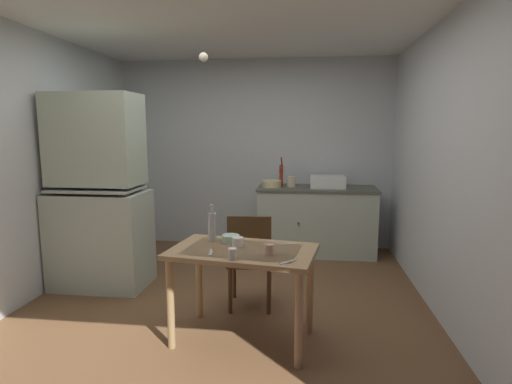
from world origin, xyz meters
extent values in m
plane|color=brown|center=(0.00, 0.00, 0.00)|extent=(5.30, 5.30, 0.00)
cube|color=silver|center=(0.00, 2.20, 1.28)|extent=(3.82, 0.10, 2.56)
cube|color=silver|center=(-1.91, 0.00, 1.28)|extent=(0.10, 4.40, 2.56)
cube|color=silver|center=(1.91, 0.00, 1.28)|extent=(0.10, 4.40, 2.56)
cube|color=white|center=(0.00, 0.00, 2.61)|extent=(3.82, 4.40, 0.10)
cube|color=#ACBAA8|center=(-1.37, 0.41, 0.49)|extent=(0.94, 0.59, 0.98)
cube|color=#ABBDA5|center=(-1.37, 0.41, 1.52)|extent=(0.86, 0.50, 0.91)
cube|color=#A9ADA7|center=(-1.37, 0.38, 1.02)|extent=(0.85, 0.53, 0.02)
cube|color=#ACBAA8|center=(0.86, 1.83, 0.42)|extent=(1.49, 0.60, 0.85)
cube|color=#505245|center=(0.86, 1.83, 0.86)|extent=(1.52, 0.63, 0.03)
sphere|color=#2D2823|center=(0.64, 1.52, 0.47)|extent=(0.02, 0.02, 0.02)
cube|color=white|center=(0.99, 1.83, 0.95)|extent=(0.44, 0.34, 0.15)
cube|color=black|center=(0.99, 1.83, 1.02)|extent=(0.38, 0.28, 0.01)
cylinder|color=maroon|center=(0.39, 1.88, 1.02)|extent=(0.05, 0.05, 0.28)
cylinder|color=maroon|center=(0.39, 1.81, 1.12)|extent=(0.03, 0.12, 0.03)
cylinder|color=maroon|center=(0.39, 1.94, 1.21)|extent=(0.02, 0.16, 0.12)
cylinder|color=beige|center=(0.28, 1.78, 0.92)|extent=(0.24, 0.24, 0.09)
cylinder|color=beige|center=(0.53, 1.84, 0.95)|extent=(0.11, 0.11, 0.14)
cube|color=#A4825A|center=(0.25, -0.52, 0.71)|extent=(1.16, 0.79, 0.04)
cube|color=white|center=(0.25, -0.52, 0.72)|extent=(0.90, 0.62, 0.00)
cylinder|color=tan|center=(-0.26, -0.70, 0.34)|extent=(0.06, 0.06, 0.69)
cylinder|color=tan|center=(0.69, -0.85, 0.34)|extent=(0.06, 0.06, 0.69)
cylinder|color=#A27F55|center=(-0.18, -0.19, 0.34)|extent=(0.06, 0.06, 0.69)
cylinder|color=#AB7E56|center=(0.77, -0.33, 0.34)|extent=(0.06, 0.06, 0.69)
cube|color=#4B2F1B|center=(0.23, 0.10, 0.43)|extent=(0.43, 0.43, 0.03)
cube|color=#48311A|center=(0.24, -0.08, 0.66)|extent=(0.38, 0.05, 0.44)
cylinder|color=#4B2F1B|center=(0.39, 0.29, 0.21)|extent=(0.04, 0.04, 0.41)
cylinder|color=#4B2F1B|center=(0.05, 0.26, 0.21)|extent=(0.04, 0.04, 0.41)
cylinder|color=#4B2F1B|center=(0.41, -0.05, 0.21)|extent=(0.04, 0.04, 0.41)
cylinder|color=#4B2F1B|center=(0.07, -0.08, 0.21)|extent=(0.04, 0.04, 0.41)
cylinder|color=#ADD1C1|center=(0.13, -0.33, 0.75)|extent=(0.14, 0.14, 0.06)
cylinder|color=white|center=(0.22, -0.77, 0.76)|extent=(0.06, 0.06, 0.08)
cylinder|color=white|center=(0.21, -0.44, 0.76)|extent=(0.09, 0.09, 0.07)
cylinder|color=tan|center=(0.47, -0.63, 0.76)|extent=(0.06, 0.06, 0.08)
cylinder|color=#B7BCC1|center=(-0.02, -0.32, 0.84)|extent=(0.07, 0.07, 0.23)
cylinder|color=#B7BCC1|center=(-0.02, -0.32, 0.99)|extent=(0.03, 0.03, 0.07)
cube|color=silver|center=(0.57, -0.34, 0.73)|extent=(0.17, 0.02, 0.00)
cube|color=beige|center=(0.04, -0.64, 0.73)|extent=(0.05, 0.14, 0.00)
cube|color=beige|center=(0.61, -0.78, 0.73)|extent=(0.12, 0.13, 0.00)
sphere|color=#F9EFCC|center=(-0.20, 0.20, 2.25)|extent=(0.08, 0.08, 0.08)
camera|label=1|loc=(0.72, -3.44, 1.61)|focal=28.57mm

